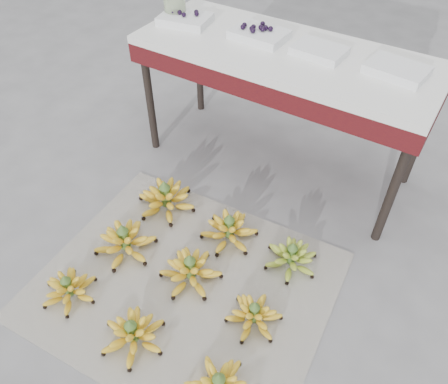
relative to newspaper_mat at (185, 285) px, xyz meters
The scene contains 16 objects.
ground 0.08m from the newspaper_mat, 29.10° to the right, with size 60.00×60.00×0.00m, color slate.
newspaper_mat is the anchor object (origin of this frame).
bunch_front_left 0.50m from the newspaper_mat, 141.41° to the right, with size 0.30×0.30×0.14m.
bunch_front_center 0.33m from the newspaper_mat, 92.46° to the right, with size 0.31×0.31×0.16m.
bunch_mid_left 0.36m from the newspaper_mat, behind, with size 0.38×0.38×0.18m.
bunch_mid_center 0.07m from the newspaper_mat, 82.02° to the left, with size 0.33×0.33×0.17m.
bunch_mid_right 0.35m from the newspaper_mat, ahead, with size 0.27×0.27×0.14m.
bunch_back_left 0.50m from the newspaper_mat, 136.50° to the left, with size 0.34×0.34×0.18m.
bunch_back_center 0.34m from the newspaper_mat, 85.36° to the left, with size 0.33×0.33×0.17m.
bunch_back_right 0.50m from the newspaper_mat, 45.06° to the left, with size 0.30×0.30×0.15m.
vendor_table 1.15m from the newspaper_mat, 93.02° to the left, with size 1.47×0.59×0.71m.
tray_far_left 1.35m from the newspaper_mat, 123.40° to the left, with size 0.29×0.23×0.07m.
tray_left 1.25m from the newspaper_mat, 102.03° to the left, with size 0.27×0.20×0.07m.
tray_right 1.24m from the newspaper_mat, 84.03° to the left, with size 0.25×0.19×0.04m.
tray_far_right 1.32m from the newspaper_mat, 65.45° to the left, with size 0.27×0.21×0.04m.
glass_jar 1.43m from the newspaper_mat, 125.91° to the left, with size 0.11×0.11×0.14m, color beige.
Camera 1 is at (0.67, -0.81, 1.66)m, focal length 35.00 mm.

